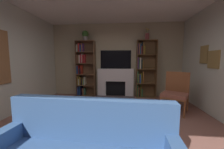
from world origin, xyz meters
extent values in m
plane|color=#8E5C50|center=(0.00, 0.00, 0.00)|extent=(6.55, 6.55, 0.00)
cube|color=tan|center=(0.00, 2.76, 1.40)|extent=(5.14, 0.06, 2.81)
cube|color=#9B7C44|center=(2.50, 0.98, 1.41)|extent=(0.03, 0.40, 0.44)
cube|color=olive|center=(2.49, 0.98, 1.41)|extent=(0.01, 0.34, 0.38)
cube|color=#9B7C44|center=(2.50, 1.39, 1.55)|extent=(0.03, 0.32, 0.48)
cube|color=#2D714E|center=(2.49, 1.39, 1.55)|extent=(0.01, 0.26, 0.42)
cube|color=white|center=(-0.54, 2.61, 0.29)|extent=(0.31, 0.23, 0.59)
cube|color=white|center=(0.54, 2.61, 0.29)|extent=(0.31, 0.23, 0.59)
cube|color=white|center=(0.00, 2.61, 0.83)|extent=(1.38, 0.23, 0.48)
cube|color=black|center=(0.00, 2.69, 0.29)|extent=(0.76, 0.08, 0.59)
cube|color=#564C55|center=(0.00, 2.35, 0.01)|extent=(1.48, 0.30, 0.03)
cube|color=black|center=(0.00, 2.70, 1.43)|extent=(1.18, 0.06, 0.71)
cube|color=brown|center=(-1.52, 2.56, 1.07)|extent=(0.02, 0.34, 2.14)
cube|color=brown|center=(-0.81, 2.56, 1.07)|extent=(0.02, 0.34, 2.14)
cube|color=brown|center=(-1.16, 2.72, 1.07)|extent=(0.73, 0.02, 2.14)
cube|color=brown|center=(-1.16, 2.56, 0.01)|extent=(0.69, 0.34, 0.02)
cube|color=#354A99|center=(-1.49, 2.57, 0.18)|extent=(0.03, 0.28, 0.32)
cube|color=#2B5195|center=(-1.45, 2.61, 0.14)|extent=(0.03, 0.21, 0.24)
cube|color=#1D518C|center=(-1.40, 2.60, 0.19)|extent=(0.04, 0.22, 0.35)
cube|color=black|center=(-1.36, 2.57, 0.19)|extent=(0.02, 0.29, 0.34)
cube|color=black|center=(-1.32, 2.61, 0.16)|extent=(0.04, 0.20, 0.28)
cube|color=brown|center=(-1.28, 2.59, 0.16)|extent=(0.03, 0.25, 0.29)
cube|color=#376F55|center=(-1.23, 2.60, 0.16)|extent=(0.04, 0.21, 0.28)
cube|color=brown|center=(-1.16, 2.56, 0.43)|extent=(0.69, 0.34, 0.02)
cube|color=olive|center=(-1.48, 2.59, 0.61)|extent=(0.04, 0.24, 0.34)
cube|color=silver|center=(-1.43, 2.57, 0.55)|extent=(0.02, 0.28, 0.23)
cube|color=olive|center=(-1.39, 2.57, 0.59)|extent=(0.03, 0.28, 0.31)
cube|color=black|center=(-1.34, 2.61, 0.56)|extent=(0.04, 0.19, 0.25)
cube|color=olive|center=(-1.29, 2.59, 0.57)|extent=(0.02, 0.24, 0.27)
cube|color=#266444|center=(-1.26, 2.59, 0.54)|extent=(0.02, 0.24, 0.22)
cube|color=beige|center=(-1.22, 2.59, 0.59)|extent=(0.04, 0.24, 0.31)
cube|color=brown|center=(-1.16, 2.56, 0.86)|extent=(0.69, 0.34, 0.02)
cube|color=navy|center=(-1.48, 2.57, 1.02)|extent=(0.04, 0.28, 0.32)
cube|color=#AE2522|center=(-1.43, 2.59, 1.03)|extent=(0.02, 0.24, 0.33)
cube|color=black|center=(-1.39, 2.59, 0.97)|extent=(0.03, 0.25, 0.22)
cube|color=#A92819|center=(-1.34, 2.61, 1.04)|extent=(0.04, 0.20, 0.34)
cube|color=brown|center=(-1.16, 2.56, 1.28)|extent=(0.69, 0.34, 0.02)
cube|color=#8E5641|center=(-1.48, 2.59, 1.44)|extent=(0.03, 0.23, 0.30)
cube|color=olive|center=(-1.43, 2.60, 1.44)|extent=(0.04, 0.22, 0.29)
cube|color=beige|center=(-1.38, 2.57, 1.44)|extent=(0.03, 0.27, 0.30)
cube|color=#AA2234|center=(-1.35, 2.60, 1.47)|extent=(0.02, 0.23, 0.35)
cube|color=beige|center=(-1.31, 2.61, 1.47)|extent=(0.04, 0.19, 0.36)
cube|color=#B8282F|center=(-1.26, 2.60, 1.45)|extent=(0.04, 0.23, 0.31)
cube|color=#B4262B|center=(-1.21, 2.61, 1.46)|extent=(0.03, 0.19, 0.34)
cube|color=brown|center=(-1.16, 2.56, 1.71)|extent=(0.69, 0.34, 0.02)
cube|color=beige|center=(-1.48, 2.58, 1.86)|extent=(0.03, 0.26, 0.28)
cube|color=#906141|center=(-1.45, 2.61, 1.89)|extent=(0.02, 0.20, 0.35)
cube|color=red|center=(-1.40, 2.59, 1.88)|extent=(0.04, 0.24, 0.33)
cube|color=#2A4595|center=(-1.34, 2.58, 1.85)|extent=(0.03, 0.26, 0.27)
cube|color=brown|center=(-1.29, 2.60, 1.88)|extent=(0.04, 0.22, 0.33)
cube|color=#62357B|center=(-1.26, 2.61, 1.88)|extent=(0.02, 0.21, 0.32)
cube|color=brown|center=(-1.16, 2.56, 2.13)|extent=(0.69, 0.34, 0.02)
cube|color=brown|center=(0.81, 2.57, 1.07)|extent=(0.02, 0.31, 2.14)
cube|color=brown|center=(1.52, 2.57, 1.07)|extent=(0.02, 0.31, 2.14)
cube|color=brown|center=(1.16, 2.72, 1.07)|extent=(0.73, 0.02, 2.14)
cube|color=brown|center=(1.16, 2.57, 0.01)|extent=(0.69, 0.31, 0.02)
cube|color=#2F7845|center=(0.84, 2.59, 0.23)|extent=(0.03, 0.24, 0.43)
cube|color=brown|center=(0.88, 2.58, 0.21)|extent=(0.03, 0.26, 0.39)
cube|color=black|center=(0.93, 2.61, 0.16)|extent=(0.04, 0.20, 0.28)
cube|color=olive|center=(0.98, 2.61, 0.24)|extent=(0.02, 0.20, 0.44)
cube|color=#2D7643|center=(1.02, 2.61, 0.15)|extent=(0.04, 0.21, 0.27)
cube|color=brown|center=(1.16, 2.57, 0.53)|extent=(0.69, 0.31, 0.02)
cube|color=#37744A|center=(0.85, 2.61, 0.76)|extent=(0.04, 0.20, 0.43)
cube|color=#A68B3C|center=(0.89, 2.62, 0.71)|extent=(0.03, 0.18, 0.33)
cube|color=#2B4E96|center=(0.94, 2.58, 0.70)|extent=(0.04, 0.26, 0.30)
cube|color=#9E8E21|center=(0.99, 2.62, 0.72)|extent=(0.03, 0.19, 0.36)
cube|color=#985727|center=(1.05, 2.59, 0.75)|extent=(0.04, 0.23, 0.42)
cube|color=brown|center=(1.16, 2.57, 1.07)|extent=(0.69, 0.31, 0.02)
cube|color=#613573|center=(0.85, 2.59, 1.29)|extent=(0.04, 0.24, 0.42)
cube|color=#23724A|center=(0.89, 2.62, 1.25)|extent=(0.02, 0.19, 0.35)
cube|color=beige|center=(0.93, 2.59, 1.29)|extent=(0.04, 0.24, 0.42)
cube|color=black|center=(0.99, 2.59, 1.25)|extent=(0.04, 0.23, 0.34)
cube|color=olive|center=(1.03, 2.61, 1.23)|extent=(0.04, 0.19, 0.31)
cube|color=brown|center=(1.16, 2.57, 1.60)|extent=(0.69, 0.31, 0.02)
cube|color=#54347B|center=(0.84, 2.61, 1.80)|extent=(0.03, 0.20, 0.37)
cube|color=brown|center=(0.88, 2.58, 1.82)|extent=(0.03, 0.26, 0.41)
cube|color=navy|center=(0.93, 2.58, 1.80)|extent=(0.03, 0.25, 0.38)
cube|color=#B2311A|center=(0.97, 2.58, 1.76)|extent=(0.02, 0.26, 0.30)
cube|color=black|center=(1.00, 2.61, 1.84)|extent=(0.02, 0.20, 0.46)
cube|color=brown|center=(1.04, 2.59, 1.84)|extent=(0.04, 0.24, 0.46)
cube|color=olive|center=(1.08, 2.58, 1.77)|extent=(0.02, 0.26, 0.31)
cube|color=brown|center=(1.16, 2.57, 2.13)|extent=(0.69, 0.31, 0.02)
cylinder|color=silver|center=(-1.16, 2.58, 2.22)|extent=(0.16, 0.16, 0.16)
sphere|color=#3F7731|center=(-1.16, 2.58, 2.40)|extent=(0.25, 0.25, 0.25)
cylinder|color=#973C3D|center=(1.16, 2.58, 2.26)|extent=(0.14, 0.14, 0.24)
cylinder|color=#4C7F3F|center=(1.16, 2.61, 2.42)|extent=(0.01, 0.01, 0.10)
sphere|color=#E8C54F|center=(1.16, 2.61, 2.48)|extent=(0.04, 0.04, 0.04)
cylinder|color=#4C7F3F|center=(1.14, 2.58, 2.46)|extent=(0.01, 0.01, 0.17)
sphere|color=#E8C54F|center=(1.14, 2.58, 2.54)|extent=(0.05, 0.05, 0.05)
cylinder|color=#4C7F3F|center=(1.14, 2.60, 2.46)|extent=(0.01, 0.01, 0.17)
sphere|color=#E8C54F|center=(1.14, 2.60, 2.55)|extent=(0.04, 0.04, 0.04)
cylinder|color=#4C7F3F|center=(1.19, 2.57, 2.44)|extent=(0.01, 0.01, 0.14)
sphere|color=#E8C54F|center=(1.19, 2.57, 2.51)|extent=(0.05, 0.05, 0.05)
cube|color=#406598|center=(-0.08, -0.95, 0.68)|extent=(1.99, 0.28, 0.51)
cylinder|color=brown|center=(2.07, 1.22, 0.22)|extent=(0.04, 0.04, 0.44)
cylinder|color=brown|center=(1.59, 1.51, 0.22)|extent=(0.04, 0.04, 0.44)
cylinder|color=brown|center=(1.78, 0.74, 0.22)|extent=(0.04, 0.04, 0.44)
cylinder|color=brown|center=(1.30, 1.03, 0.22)|extent=(0.04, 0.04, 0.44)
cube|color=#915141|center=(1.69, 1.13, 0.48)|extent=(0.83, 0.83, 0.08)
cube|color=brown|center=(1.69, 1.13, 0.42)|extent=(0.83, 0.83, 0.04)
cube|color=brown|center=(1.83, 1.36, 0.75)|extent=(0.55, 0.36, 0.63)
cube|color=#92724B|center=(-0.10, -0.38, 0.37)|extent=(0.88, 0.54, 0.04)
cylinder|color=#92724B|center=(-0.52, -0.63, 0.17)|extent=(0.05, 0.05, 0.35)
cylinder|color=#92724B|center=(0.31, -0.63, 0.17)|extent=(0.05, 0.05, 0.35)
cylinder|color=#92724B|center=(-0.52, -0.14, 0.17)|extent=(0.05, 0.05, 0.35)
cylinder|color=#92724B|center=(0.31, -0.14, 0.17)|extent=(0.05, 0.05, 0.35)
camera|label=1|loc=(0.32, -2.44, 1.38)|focal=21.01mm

